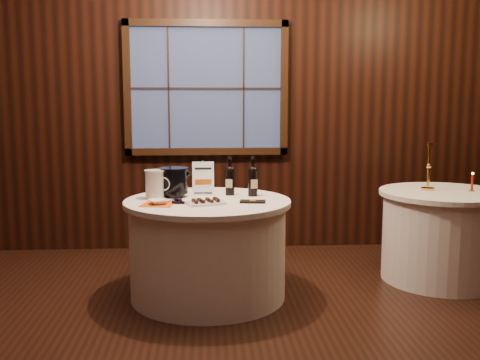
{
  "coord_description": "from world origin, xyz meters",
  "views": [
    {
      "loc": [
        -0.01,
        -3.25,
        1.52
      ],
      "look_at": [
        0.24,
        0.9,
        0.94
      ],
      "focal_mm": 42.0,
      "sensor_mm": 36.0,
      "label": 1
    }
  ],
  "objects": [
    {
      "name": "brass_candlestick",
      "position": [
        1.88,
        1.36,
        0.92
      ],
      "size": [
        0.11,
        0.11,
        0.41
      ],
      "color": "gold",
      "rests_on": "side_table"
    },
    {
      "name": "glass_pitcher",
      "position": [
        -0.41,
        1.09,
        0.88
      ],
      "size": [
        0.21,
        0.16,
        0.22
      ],
      "rotation": [
        0.0,
        0.0,
        -0.24
      ],
      "color": "white",
      "rests_on": "main_table"
    },
    {
      "name": "orange_napkin",
      "position": [
        -0.36,
        0.82,
        0.77
      ],
      "size": [
        0.27,
        0.27,
        0.0
      ],
      "primitive_type": "cube",
      "rotation": [
        0.0,
        0.0,
        -0.18
      ],
      "color": "#E25A13",
      "rests_on": "main_table"
    },
    {
      "name": "sign_stand",
      "position": [
        -0.03,
        1.23,
        0.87
      ],
      "size": [
        0.17,
        0.08,
        0.28
      ],
      "rotation": [
        0.0,
        0.0,
        0.01
      ],
      "color": "silver",
      "rests_on": "main_table"
    },
    {
      "name": "side_table",
      "position": [
        2.0,
        1.3,
        0.39
      ],
      "size": [
        1.08,
        1.08,
        0.77
      ],
      "color": "white",
      "rests_on": "ground"
    },
    {
      "name": "port_bottle_left",
      "position": [
        0.18,
        1.21,
        0.9
      ],
      "size": [
        0.07,
        0.08,
        0.31
      ],
      "rotation": [
        0.0,
        0.0,
        -0.24
      ],
      "color": "black",
      "rests_on": "main_table"
    },
    {
      "name": "ground",
      "position": [
        0.0,
        0.0,
        0.0
      ],
      "size": [
        6.0,
        6.0,
        0.0
      ],
      "primitive_type": "plane",
      "color": "black",
      "rests_on": "ground"
    },
    {
      "name": "chocolate_box",
      "position": [
        0.34,
        0.86,
        0.78
      ],
      "size": [
        0.2,
        0.12,
        0.02
      ],
      "primitive_type": "cube",
      "rotation": [
        0.0,
        0.0,
        -0.14
      ],
      "color": "black",
      "rests_on": "main_table"
    },
    {
      "name": "cracker_bowl",
      "position": [
        -0.36,
        0.82,
        0.79
      ],
      "size": [
        0.17,
        0.17,
        0.03
      ],
      "primitive_type": "imported",
      "rotation": [
        0.0,
        0.0,
        0.35
      ],
      "color": "white",
      "rests_on": "orange_napkin"
    },
    {
      "name": "back_wall",
      "position": [
        0.0,
        2.48,
        1.54
      ],
      "size": [
        6.0,
        0.1,
        3.0
      ],
      "color": "black",
      "rests_on": "ground"
    },
    {
      "name": "chocolate_plate",
      "position": [
        -0.01,
        0.82,
        0.79
      ],
      "size": [
        0.32,
        0.26,
        0.04
      ],
      "rotation": [
        0.0,
        0.0,
        0.31
      ],
      "color": "white",
      "rests_on": "main_table"
    },
    {
      "name": "ice_bucket",
      "position": [
        -0.26,
        1.15,
        0.89
      ],
      "size": [
        0.23,
        0.23,
        0.23
      ],
      "color": "black",
      "rests_on": "main_table"
    },
    {
      "name": "port_bottle_right",
      "position": [
        0.36,
        1.16,
        0.91
      ],
      "size": [
        0.07,
        0.08,
        0.31
      ],
      "rotation": [
        0.0,
        0.0,
        0.24
      ],
      "color": "black",
      "rests_on": "main_table"
    },
    {
      "name": "grape_bunch",
      "position": [
        -0.22,
        0.85,
        0.79
      ],
      "size": [
        0.16,
        0.09,
        0.04
      ],
      "rotation": [
        0.0,
        0.0,
        -0.37
      ],
      "color": "black",
      "rests_on": "main_table"
    },
    {
      "name": "main_table",
      "position": [
        0.0,
        1.0,
        0.39
      ],
      "size": [
        1.28,
        1.28,
        0.77
      ],
      "color": "white",
      "rests_on": "ground"
    },
    {
      "name": "red_candle",
      "position": [
        2.21,
        1.25,
        0.84
      ],
      "size": [
        0.04,
        0.04,
        0.16
      ],
      "color": "gold",
      "rests_on": "side_table"
    }
  ]
}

